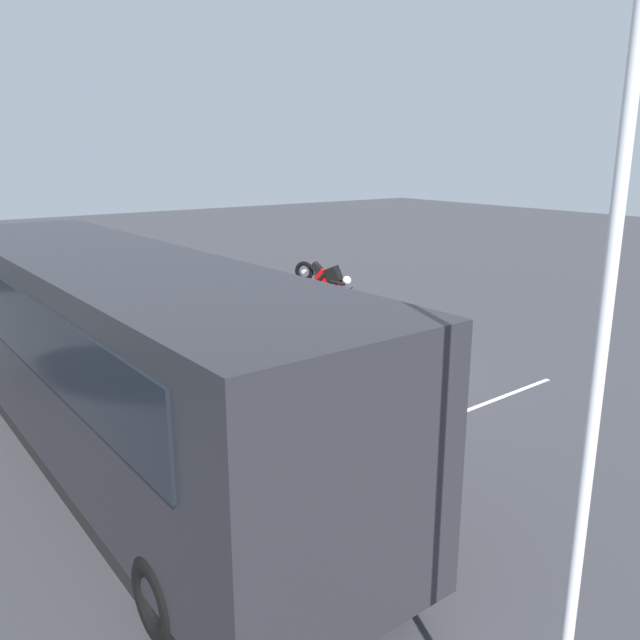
{
  "coord_description": "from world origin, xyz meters",
  "views": [
    {
      "loc": [
        -10.66,
        8.28,
        4.68
      ],
      "look_at": [
        0.29,
        0.2,
        1.1
      ],
      "focal_mm": 35.78,
      "sensor_mm": 36.0,
      "label": 1
    }
  ],
  "objects": [
    {
      "name": "ground_plane",
      "position": [
        0.0,
        0.0,
        0.0
      ],
      "size": [
        80.0,
        80.0,
        0.0
      ],
      "primitive_type": "plane",
      "color": "#38383D"
    },
    {
      "name": "tour_bus",
      "position": [
        -1.59,
        5.33,
        1.65
      ],
      "size": [
        11.06,
        2.78,
        3.25
      ],
      "color": "#26262B",
      "rests_on": "ground_plane"
    },
    {
      "name": "spectator_far_left",
      "position": [
        -2.31,
        2.95,
        1.02
      ],
      "size": [
        0.58,
        0.35,
        1.72
      ],
      "color": "#473823",
      "rests_on": "ground_plane"
    },
    {
      "name": "spectator_left",
      "position": [
        -1.35,
        2.6,
        1.0
      ],
      "size": [
        0.57,
        0.38,
        1.69
      ],
      "color": "black",
      "rests_on": "ground_plane"
    },
    {
      "name": "spectator_centre",
      "position": [
        0.12,
        2.58,
        1.04
      ],
      "size": [
        0.58,
        0.36,
        1.74
      ],
      "color": "#473823",
      "rests_on": "ground_plane"
    },
    {
      "name": "parked_motorcycle_silver",
      "position": [
        -0.35,
        3.21,
        0.48
      ],
      "size": [
        2.05,
        0.59,
        0.99
      ],
      "color": "black",
      "rests_on": "ground_plane"
    },
    {
      "name": "stunt_motorcycle",
      "position": [
        3.96,
        -2.78,
        1.0
      ],
      "size": [
        1.83,
        1.2,
        1.69
      ],
      "color": "black",
      "rests_on": "ground_plane"
    },
    {
      "name": "flagpole",
      "position": [
        -8.81,
        4.96,
        3.55
      ],
      "size": [
        0.78,
        0.36,
        7.2
      ],
      "color": "silver",
      "rests_on": "ground_plane"
    },
    {
      "name": "traffic_cone",
      "position": [
        2.28,
        -3.04,
        0.3
      ],
      "size": [
        0.34,
        0.34,
        0.63
      ],
      "color": "orange",
      "rests_on": "ground_plane"
    },
    {
      "name": "bay_line_a",
      "position": [
        -3.34,
        -0.97,
        0.0
      ],
      "size": [
        0.29,
        4.53,
        0.01
      ],
      "color": "white",
      "rests_on": "ground_plane"
    },
    {
      "name": "bay_line_b",
      "position": [
        -0.52,
        -0.97,
        0.0
      ],
      "size": [
        0.25,
        3.59,
        0.01
      ],
      "color": "white",
      "rests_on": "ground_plane"
    },
    {
      "name": "bay_line_c",
      "position": [
        2.3,
        -0.97,
        0.0
      ],
      "size": [
        0.3,
        4.81,
        0.01
      ],
      "color": "white",
      "rests_on": "ground_plane"
    },
    {
      "name": "bay_line_d",
      "position": [
        5.12,
        -0.97,
        0.0
      ],
      "size": [
        0.25,
        3.59,
        0.01
      ],
      "color": "white",
      "rests_on": "ground_plane"
    }
  ]
}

